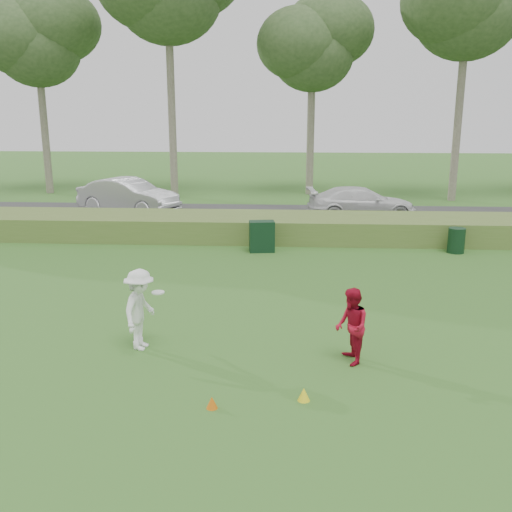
# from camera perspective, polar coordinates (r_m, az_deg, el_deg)

# --- Properties ---
(ground) EXTENTS (120.00, 120.00, 0.00)m
(ground) POSITION_cam_1_polar(r_m,az_deg,el_deg) (11.46, -1.25, -11.33)
(ground) COLOR #2C6120
(ground) RESTS_ON ground
(reed_strip) EXTENTS (80.00, 3.00, 0.90)m
(reed_strip) POSITION_cam_1_polar(r_m,az_deg,el_deg) (22.76, 1.24, 2.92)
(reed_strip) COLOR #4D6C2B
(reed_strip) RESTS_ON ground
(park_road) EXTENTS (80.00, 6.00, 0.06)m
(park_road) POSITION_cam_1_polar(r_m,az_deg,el_deg) (27.75, 1.65, 4.12)
(park_road) COLOR #2D2D2D
(park_road) RESTS_ON ground
(tree_2) EXTENTS (6.50, 6.50, 12.00)m
(tree_2) POSITION_cam_1_polar(r_m,az_deg,el_deg) (37.59, -21.10, 19.59)
(tree_2) COLOR #7B705E
(tree_2) RESTS_ON ground
(tree_4) EXTENTS (6.24, 6.24, 11.50)m
(tree_4) POSITION_cam_1_polar(r_m,az_deg,el_deg) (35.00, 5.68, 20.26)
(tree_4) COLOR #7B705E
(tree_4) RESTS_ON ground
(tree_5) EXTENTS (7.28, 7.28, 14.00)m
(tree_5) POSITION_cam_1_polar(r_m,az_deg,el_deg) (34.48, 20.46, 22.72)
(tree_5) COLOR #7B705E
(tree_5) RESTS_ON ground
(player_white) EXTENTS (0.95, 1.23, 1.75)m
(player_white) POSITION_cam_1_polar(r_m,az_deg,el_deg) (12.36, -11.51, -5.27)
(player_white) COLOR white
(player_white) RESTS_ON ground
(player_red) EXTENTS (0.71, 0.85, 1.56)m
(player_red) POSITION_cam_1_polar(r_m,az_deg,el_deg) (11.62, 9.53, -6.96)
(player_red) COLOR #A70E26
(player_red) RESTS_ON ground
(cone_orange) EXTENTS (0.20, 0.20, 0.22)m
(cone_orange) POSITION_cam_1_polar(r_m,az_deg,el_deg) (10.12, -4.43, -14.39)
(cone_orange) COLOR orange
(cone_orange) RESTS_ON ground
(cone_yellow) EXTENTS (0.22, 0.22, 0.24)m
(cone_yellow) POSITION_cam_1_polar(r_m,az_deg,el_deg) (10.35, 4.80, -13.61)
(cone_yellow) COLOR yellow
(cone_yellow) RESTS_ON ground
(utility_cabinet) EXTENTS (0.96, 0.68, 1.11)m
(utility_cabinet) POSITION_cam_1_polar(r_m,az_deg,el_deg) (20.55, 0.59, 1.98)
(utility_cabinet) COLOR black
(utility_cabinet) RESTS_ON ground
(trash_bin) EXTENTS (0.79, 0.79, 0.90)m
(trash_bin) POSITION_cam_1_polar(r_m,az_deg,el_deg) (21.62, 19.39, 1.48)
(trash_bin) COLOR black
(trash_bin) RESTS_ON ground
(car_mid) EXTENTS (5.41, 3.60, 1.69)m
(car_mid) POSITION_cam_1_polar(r_m,az_deg,el_deg) (28.78, -12.65, 5.91)
(car_mid) COLOR silver
(car_mid) RESTS_ON park_road
(car_right) EXTENTS (5.19, 2.52, 1.45)m
(car_right) POSITION_cam_1_polar(r_m,az_deg,el_deg) (27.07, 10.48, 5.25)
(car_right) COLOR silver
(car_right) RESTS_ON park_road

